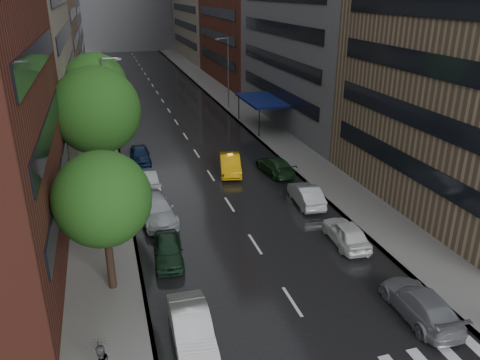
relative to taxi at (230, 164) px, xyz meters
name	(u,v)px	position (x,y,z in m)	size (l,w,h in m)	color
ground	(328,357)	(-1.75, -22.18, -0.79)	(220.00, 220.00, 0.00)	gray
road	(165,104)	(-1.75, 27.82, -0.78)	(14.00, 140.00, 0.01)	black
sidewalk_left	(97,108)	(-10.75, 27.82, -0.71)	(4.00, 140.00, 0.15)	gray
sidewalk_right	(228,99)	(7.25, 27.82, -0.71)	(4.00, 140.00, 0.15)	gray
tree_near	(103,199)	(-10.35, -14.53, 4.40)	(4.76, 4.76, 7.59)	#382619
tree_mid	(96,111)	(-10.35, -2.47, 5.94)	(6.16, 6.16, 9.83)	#382619
tree_far	(95,84)	(-10.35, 9.94, 5.57)	(5.82, 5.82, 9.28)	#382619
taxi	(230,164)	(0.00, 0.00, 0.00)	(1.66, 4.77, 1.57)	#F2AC0C
parked_cars_left	(157,212)	(-7.15, -7.49, -0.04)	(2.63, 29.00, 1.57)	silver
parked_cars_right	(328,216)	(3.65, -11.22, -0.06)	(2.38, 24.77, 1.49)	gray
ped_black_umbrella	(100,360)	(-10.99, -21.13, 0.59)	(1.12, 1.06, 2.09)	#55555A
street_lamp_left	(107,104)	(-9.47, 7.82, 4.10)	(1.74, 0.22, 9.00)	gray
street_lamp_right	(228,71)	(5.97, 22.82, 4.10)	(1.74, 0.22, 9.00)	gray
awning	(262,100)	(7.23, 12.82, 2.35)	(4.00, 8.00, 3.12)	navy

